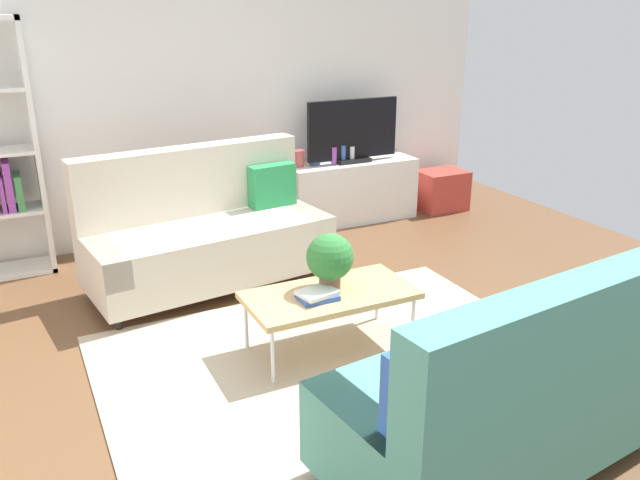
{
  "coord_description": "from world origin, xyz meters",
  "views": [
    {
      "loc": [
        -1.58,
        -3.3,
        2.18
      ],
      "look_at": [
        0.26,
        0.45,
        0.65
      ],
      "focal_mm": 36.33,
      "sensor_mm": 36.0,
      "label": 1
    }
  ],
  "objects_px": {
    "vase_0": "(298,158)",
    "bottle_1": "(343,154)",
    "table_book_0": "(317,297)",
    "vase_1": "(315,158)",
    "couch_green": "(518,388)",
    "potted_plant": "(330,259)",
    "storage_trunk": "(441,190)",
    "couch_beige": "(206,233)",
    "tv": "(353,132)",
    "bottle_0": "(334,156)",
    "coffee_table": "(330,296)",
    "bottle_2": "(352,154)",
    "tv_console": "(351,191)"
  },
  "relations": [
    {
      "from": "vase_0",
      "to": "bottle_1",
      "type": "height_order",
      "value": "bottle_1"
    },
    {
      "from": "table_book_0",
      "to": "vase_1",
      "type": "xyz_separation_m",
      "value": [
        1.17,
        2.47,
        0.27
      ]
    },
    {
      "from": "bottle_1",
      "to": "table_book_0",
      "type": "bearing_deg",
      "value": -121.36
    },
    {
      "from": "couch_green",
      "to": "potted_plant",
      "type": "relative_size",
      "value": 5.19
    },
    {
      "from": "vase_1",
      "to": "storage_trunk",
      "type": "bearing_deg",
      "value": -5.75
    },
    {
      "from": "couch_beige",
      "to": "potted_plant",
      "type": "height_order",
      "value": "couch_beige"
    },
    {
      "from": "tv",
      "to": "bottle_0",
      "type": "xyz_separation_m",
      "value": [
        -0.22,
        -0.02,
        -0.22
      ]
    },
    {
      "from": "table_book_0",
      "to": "bottle_1",
      "type": "bearing_deg",
      "value": 58.64
    },
    {
      "from": "storage_trunk",
      "to": "potted_plant",
      "type": "relative_size",
      "value": 1.36
    },
    {
      "from": "coffee_table",
      "to": "bottle_2",
      "type": "relative_size",
      "value": 6.63
    },
    {
      "from": "coffee_table",
      "to": "bottle_1",
      "type": "xyz_separation_m",
      "value": [
        1.33,
        2.32,
        0.34
      ]
    },
    {
      "from": "bottle_1",
      "to": "bottle_2",
      "type": "height_order",
      "value": "bottle_1"
    },
    {
      "from": "table_book_0",
      "to": "vase_1",
      "type": "bearing_deg",
      "value": 64.57
    },
    {
      "from": "tv_console",
      "to": "bottle_2",
      "type": "relative_size",
      "value": 8.44
    },
    {
      "from": "potted_plant",
      "to": "bottle_1",
      "type": "relative_size",
      "value": 2.04
    },
    {
      "from": "tv",
      "to": "bottle_1",
      "type": "relative_size",
      "value": 5.33
    },
    {
      "from": "tv_console",
      "to": "table_book_0",
      "type": "bearing_deg",
      "value": -122.9
    },
    {
      "from": "vase_0",
      "to": "tv",
      "type": "bearing_deg",
      "value": -6.88
    },
    {
      "from": "couch_beige",
      "to": "coffee_table",
      "type": "height_order",
      "value": "couch_beige"
    },
    {
      "from": "tv_console",
      "to": "tv",
      "type": "bearing_deg",
      "value": -90.0
    },
    {
      "from": "couch_beige",
      "to": "bottle_0",
      "type": "xyz_separation_m",
      "value": [
        1.62,
        0.9,
        0.29
      ]
    },
    {
      "from": "vase_1",
      "to": "bottle_1",
      "type": "height_order",
      "value": "bottle_1"
    },
    {
      "from": "potted_plant",
      "to": "bottle_0",
      "type": "distance_m",
      "value": 2.58
    },
    {
      "from": "tv_console",
      "to": "potted_plant",
      "type": "distance_m",
      "value": 2.74
    },
    {
      "from": "bottle_1",
      "to": "bottle_2",
      "type": "bearing_deg",
      "value": 0.0
    },
    {
      "from": "bottle_1",
      "to": "bottle_2",
      "type": "distance_m",
      "value": 0.1
    },
    {
      "from": "coffee_table",
      "to": "potted_plant",
      "type": "height_order",
      "value": "potted_plant"
    },
    {
      "from": "tv",
      "to": "table_book_0",
      "type": "distance_m",
      "value": 2.91
    },
    {
      "from": "couch_beige",
      "to": "vase_0",
      "type": "relative_size",
      "value": 12.28
    },
    {
      "from": "tv",
      "to": "bottle_2",
      "type": "bearing_deg",
      "value": -124.78
    },
    {
      "from": "bottle_1",
      "to": "bottle_2",
      "type": "xyz_separation_m",
      "value": [
        0.1,
        0.0,
        -0.01
      ]
    },
    {
      "from": "couch_green",
      "to": "potted_plant",
      "type": "bearing_deg",
      "value": 93.7
    },
    {
      "from": "bottle_0",
      "to": "couch_green",
      "type": "bearing_deg",
      "value": -104.03
    },
    {
      "from": "couch_beige",
      "to": "vase_1",
      "type": "height_order",
      "value": "couch_beige"
    },
    {
      "from": "coffee_table",
      "to": "potted_plant",
      "type": "distance_m",
      "value": 0.25
    },
    {
      "from": "bottle_0",
      "to": "bottle_2",
      "type": "height_order",
      "value": "bottle_0"
    },
    {
      "from": "bottle_0",
      "to": "bottle_1",
      "type": "height_order",
      "value": "bottle_1"
    },
    {
      "from": "couch_beige",
      "to": "table_book_0",
      "type": "xyz_separation_m",
      "value": [
        0.28,
        -1.48,
        -0.0
      ]
    },
    {
      "from": "couch_beige",
      "to": "storage_trunk",
      "type": "relative_size",
      "value": 3.83
    },
    {
      "from": "potted_plant",
      "to": "bottle_2",
      "type": "height_order",
      "value": "bottle_2"
    },
    {
      "from": "potted_plant",
      "to": "table_book_0",
      "type": "height_order",
      "value": "potted_plant"
    },
    {
      "from": "couch_green",
      "to": "tv_console",
      "type": "bearing_deg",
      "value": 66.26
    },
    {
      "from": "tv_console",
      "to": "bottle_0",
      "type": "distance_m",
      "value": 0.47
    },
    {
      "from": "storage_trunk",
      "to": "bottle_0",
      "type": "relative_size",
      "value": 2.91
    },
    {
      "from": "tv",
      "to": "table_book_0",
      "type": "xyz_separation_m",
      "value": [
        -1.56,
        -2.4,
        -0.52
      ]
    },
    {
      "from": "couch_green",
      "to": "coffee_table",
      "type": "bearing_deg",
      "value": 94.8
    },
    {
      "from": "coffee_table",
      "to": "vase_1",
      "type": "relative_size",
      "value": 8.18
    },
    {
      "from": "couch_beige",
      "to": "tv_console",
      "type": "bearing_deg",
      "value": -160.27
    },
    {
      "from": "vase_0",
      "to": "bottle_0",
      "type": "bearing_deg",
      "value": -14.03
    },
    {
      "from": "vase_1",
      "to": "bottle_2",
      "type": "relative_size",
      "value": 0.81
    }
  ]
}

